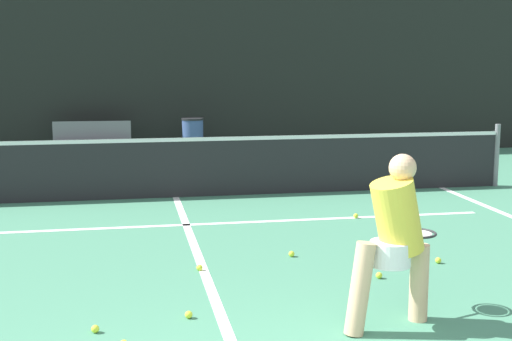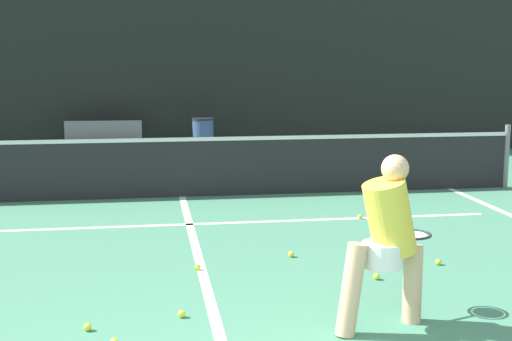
% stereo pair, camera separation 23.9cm
% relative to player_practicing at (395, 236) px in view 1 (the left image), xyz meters
% --- Properties ---
extents(court_service_line, '(8.25, 0.10, 0.01)m').
position_rel_player_practicing_xyz_m(court_service_line, '(-1.37, 3.88, -0.77)').
color(court_service_line, white).
rests_on(court_service_line, ground).
extents(court_center_mark, '(0.10, 7.28, 0.01)m').
position_rel_player_practicing_xyz_m(court_center_mark, '(-1.37, 2.16, -0.77)').
color(court_center_mark, white).
rests_on(court_center_mark, ground).
extents(net, '(11.09, 0.09, 1.07)m').
position_rel_player_practicing_xyz_m(net, '(-1.37, 5.79, -0.26)').
color(net, slate).
rests_on(net, ground).
extents(fence_back, '(24.00, 0.06, 3.70)m').
position_rel_player_practicing_xyz_m(fence_back, '(-1.37, 10.53, 1.08)').
color(fence_back, black).
rests_on(fence_back, ground).
extents(player_practicing, '(1.06, 0.83, 1.45)m').
position_rel_player_practicing_xyz_m(player_practicing, '(0.00, 0.00, 0.00)').
color(player_practicing, '#DBAD84').
rests_on(player_practicing, ground).
extents(tennis_ball_scattered_0, '(0.07, 0.07, 0.07)m').
position_rel_player_practicing_xyz_m(tennis_ball_scattered_0, '(-1.42, 1.82, -0.74)').
color(tennis_ball_scattered_0, '#D1E033').
rests_on(tennis_ball_scattered_0, ground).
extents(tennis_ball_scattered_1, '(0.07, 0.07, 0.07)m').
position_rel_player_practicing_xyz_m(tennis_ball_scattered_1, '(-1.65, 0.47, -0.74)').
color(tennis_ball_scattered_1, '#D1E033').
rests_on(tennis_ball_scattered_1, ground).
extents(tennis_ball_scattered_2, '(0.07, 0.07, 0.07)m').
position_rel_player_practicing_xyz_m(tennis_ball_scattered_2, '(-0.35, 2.15, -0.74)').
color(tennis_ball_scattered_2, '#D1E033').
rests_on(tennis_ball_scattered_2, ground).
extents(tennis_ball_scattered_3, '(0.07, 0.07, 0.07)m').
position_rel_player_practicing_xyz_m(tennis_ball_scattered_3, '(-2.43, 0.29, -0.74)').
color(tennis_ball_scattered_3, '#D1E033').
rests_on(tennis_ball_scattered_3, ground).
extents(tennis_ball_scattered_4, '(0.07, 0.07, 0.07)m').
position_rel_player_practicing_xyz_m(tennis_ball_scattered_4, '(0.97, 3.86, -0.74)').
color(tennis_ball_scattered_4, '#D1E033').
rests_on(tennis_ball_scattered_4, ground).
extents(tennis_ball_scattered_5, '(0.07, 0.07, 0.07)m').
position_rel_player_practicing_xyz_m(tennis_ball_scattered_5, '(2.01, 5.02, -0.74)').
color(tennis_ball_scattered_5, '#D1E033').
rests_on(tennis_ball_scattered_5, ground).
extents(tennis_ball_scattered_6, '(0.07, 0.07, 0.07)m').
position_rel_player_practicing_xyz_m(tennis_ball_scattered_6, '(0.34, 1.22, -0.74)').
color(tennis_ball_scattered_6, '#D1E033').
rests_on(tennis_ball_scattered_6, ground).
extents(tennis_ball_scattered_8, '(0.07, 0.07, 0.07)m').
position_rel_player_practicing_xyz_m(tennis_ball_scattered_8, '(1.15, 1.61, -0.74)').
color(tennis_ball_scattered_8, '#D1E033').
rests_on(tennis_ball_scattered_8, ground).
extents(courtside_bench, '(1.63, 0.46, 0.86)m').
position_rel_player_practicing_xyz_m(courtside_bench, '(-2.82, 9.88, -0.30)').
color(courtside_bench, slate).
rests_on(courtside_bench, ground).
extents(trash_bin, '(0.47, 0.47, 0.92)m').
position_rel_player_practicing_xyz_m(trash_bin, '(-0.72, 9.63, -0.30)').
color(trash_bin, '#384C7F').
rests_on(trash_bin, ground).
extents(parked_car, '(1.71, 4.20, 1.45)m').
position_rel_player_practicing_xyz_m(parked_car, '(3.45, 14.83, -0.16)').
color(parked_car, black).
rests_on(parked_car, ground).
extents(tree_west, '(2.83, 2.83, 4.97)m').
position_rel_player_practicing_xyz_m(tree_west, '(3.76, 18.65, 2.77)').
color(tree_west, brown).
rests_on(tree_west, ground).
extents(tree_mid, '(3.02, 3.02, 3.55)m').
position_rel_player_practicing_xyz_m(tree_mid, '(5.90, 17.05, 2.29)').
color(tree_mid, brown).
rests_on(tree_mid, ground).
extents(building_far, '(36.00, 2.40, 4.84)m').
position_rel_player_practicing_xyz_m(building_far, '(-1.37, 25.42, 1.65)').
color(building_far, '#B2ADA3').
rests_on(building_far, ground).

